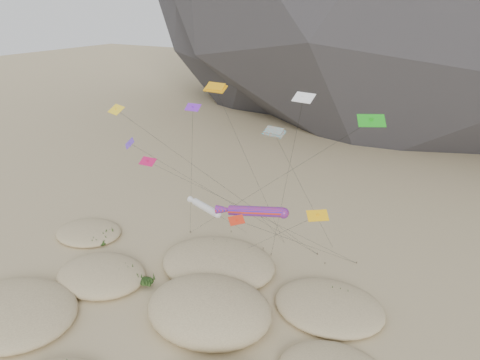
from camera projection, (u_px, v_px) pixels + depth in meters
The scene contains 9 objects.
ground at pixel (162, 337), 49.32m from camera, with size 500.00×500.00×0.00m, color #CCB789.
dunes at pixel (173, 310), 52.50m from camera, with size 52.37×37.02×4.59m.
dune_grass at pixel (173, 305), 53.15m from camera, with size 43.10×28.73×1.52m.
kite_stakes at pixel (272, 249), 66.29m from camera, with size 24.71×5.10×0.30m.
rainbow_tube_kite at pixel (253, 211), 50.25m from camera, with size 8.19×16.97×12.90m.
white_tube_kite at pixel (205, 207), 56.30m from camera, with size 6.70×15.08×10.60m.
orange_parafoil at pixel (216, 89), 55.89m from camera, with size 7.56×9.23×23.96m.
multi_parafoil at pixel (275, 134), 47.73m from camera, with size 3.37×16.85×21.14m.
delta_kites at pixel (234, 147), 50.41m from camera, with size 30.06×19.64×24.64m.
Camera 1 is at (26.94, -30.61, 33.37)m, focal length 35.00 mm.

